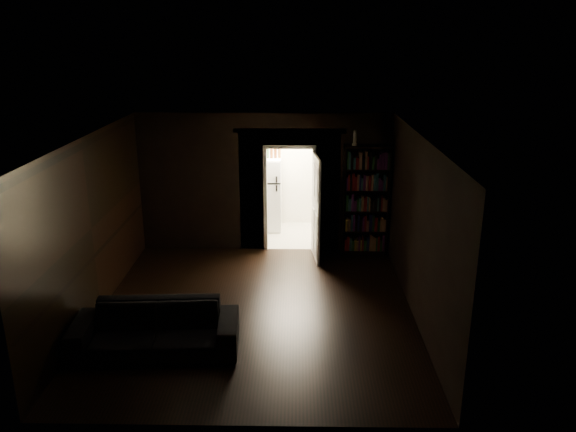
{
  "coord_description": "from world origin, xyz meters",
  "views": [
    {
      "loc": [
        0.66,
        -8.06,
        4.25
      ],
      "look_at": [
        0.5,
        0.9,
        1.32
      ],
      "focal_mm": 35.0,
      "sensor_mm": 36.0,
      "label": 1
    }
  ],
  "objects": [
    {
      "name": "ground",
      "position": [
        0.0,
        0.0,
        0.0
      ],
      "size": [
        5.5,
        5.5,
        0.0
      ],
      "primitive_type": "plane",
      "color": "black",
      "rests_on": "ground"
    },
    {
      "name": "room_walls",
      "position": [
        -0.01,
        1.07,
        1.68
      ],
      "size": [
        5.02,
        5.61,
        2.84
      ],
      "color": "black",
      "rests_on": "ground"
    },
    {
      "name": "kitchen_alcove",
      "position": [
        0.5,
        3.87,
        1.21
      ],
      "size": [
        2.2,
        1.8,
        2.6
      ],
      "color": "#B1AD9A",
      "rests_on": "ground"
    },
    {
      "name": "sofa",
      "position": [
        -1.3,
        -1.16,
        0.44
      ],
      "size": [
        2.33,
        1.12,
        0.88
      ],
      "primitive_type": "imported",
      "rotation": [
        0.0,
        0.0,
        0.06
      ],
      "color": "black",
      "rests_on": "ground"
    },
    {
      "name": "bookshelf",
      "position": [
        2.0,
        2.59,
        1.1
      ],
      "size": [
        0.94,
        0.46,
        2.2
      ],
      "primitive_type": "cube",
      "rotation": [
        0.0,
        0.0,
        0.16
      ],
      "color": "black",
      "rests_on": "ground"
    },
    {
      "name": "refrigerator",
      "position": [
        -0.07,
        4.03,
        0.82
      ],
      "size": [
        0.76,
        0.71,
        1.65
      ],
      "primitive_type": "cube",
      "rotation": [
        0.0,
        0.0,
        -0.03
      ],
      "color": "white",
      "rests_on": "ground"
    },
    {
      "name": "door",
      "position": [
        1.02,
        2.31,
        1.02
      ],
      "size": [
        0.15,
        0.85,
        2.05
      ],
      "primitive_type": "cube",
      "rotation": [
        0.0,
        0.0,
        1.69
      ],
      "color": "white",
      "rests_on": "ground"
    },
    {
      "name": "figurine",
      "position": [
        1.75,
        2.6,
        2.35
      ],
      "size": [
        0.12,
        0.12,
        0.3
      ],
      "primitive_type": "cube",
      "rotation": [
        0.0,
        0.0,
        0.17
      ],
      "color": "white",
      "rests_on": "bookshelf"
    },
    {
      "name": "bottles",
      "position": [
        0.0,
        3.97,
        1.79
      ],
      "size": [
        0.7,
        0.29,
        0.29
      ],
      "primitive_type": "cube",
      "rotation": [
        0.0,
        0.0,
        0.3
      ],
      "color": "black",
      "rests_on": "refrigerator"
    }
  ]
}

